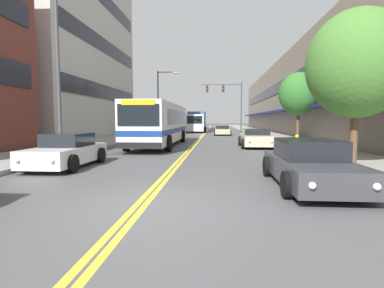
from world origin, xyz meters
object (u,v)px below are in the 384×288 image
Objects in this scene: traffic_signal_mast at (228,97)px; fire_hydrant at (297,143)px; city_bus at (161,122)px; box_truck at (196,122)px; street_lamp_left_far at (161,97)px; car_white_parked_left_far at (67,151)px; car_beige_moving_lead at (222,130)px; car_dark_grey_parked_right_foreground at (309,165)px; street_tree_right_mid at (299,94)px; street_tree_right_near at (357,64)px; car_champagne_parked_right_mid at (256,138)px; car_black_parked_left_mid at (167,130)px; street_lamp_left_near at (64,53)px.

fire_hydrant is (2.62, -27.11, -4.50)m from traffic_signal_mast.
box_truck is at bearing 87.33° from city_bus.
car_white_parked_left_far is at bearing -88.52° from street_lamp_left_far.
traffic_signal_mast reaches higher than car_beige_moving_lead.
car_dark_grey_parked_right_foreground is 0.67× the size of box_truck.
fire_hydrant is (-2.22, -8.31, -3.29)m from street_tree_right_mid.
street_tree_right_near is 5.56m from fire_hydrant.
fire_hydrant is (1.56, -4.51, 0.04)m from car_champagne_parked_right_mid.
car_black_parked_left_mid is 0.66× the size of traffic_signal_mast.
street_tree_right_mid is at bearing -65.49° from car_beige_moving_lead.
box_truck is at bearing 115.40° from car_beige_moving_lead.
car_beige_moving_lead is 8.80m from box_truck.
car_white_parked_left_far is at bearing -132.93° from car_champagne_parked_right_mid.
traffic_signal_mast is 11.38m from street_lamp_left_far.
car_beige_moving_lead is 0.84× the size of street_tree_right_near.
traffic_signal_mast is at bearing 81.53° from car_beige_moving_lead.
city_bus is 1.72× the size of traffic_signal_mast.
box_truck is (1.09, 23.39, -0.10)m from city_bus.
car_champagne_parked_right_mid is 0.75× the size of street_tree_right_near.
car_black_parked_left_mid is at bearing 88.60° from street_lamp_left_near.
street_lamp_left_near is 1.06× the size of street_lamp_left_far.
car_dark_grey_parked_right_foreground is 28.63m from car_beige_moving_lead.
car_dark_grey_parked_right_foreground is 0.81× the size of street_tree_right_near.
car_black_parked_left_mid is 0.87× the size of street_tree_right_mid.
car_beige_moving_lead is at bearing 100.18° from street_tree_right_near.
street_lamp_left_far reaches higher than car_beige_moving_lead.
street_tree_right_near is at bearing -83.43° from traffic_signal_mast.
street_lamp_left_far is (-0.62, 24.13, 3.98)m from car_white_parked_left_far.
fire_hydrant is at bearing -75.82° from box_truck.
street_tree_right_mid reaches higher than car_black_parked_left_mid.
car_white_parked_left_far is at bearing -103.44° from traffic_signal_mast.
city_bus is at bearing 79.65° from car_white_parked_left_far.
street_tree_right_near reaches higher than city_bus.
car_white_parked_left_far is at bearing -100.35° from city_bus.
box_truck is 0.92× the size of street_lamp_left_far.
traffic_signal_mast is 0.89× the size of street_lamp_left_near.
street_tree_right_mid reaches higher than box_truck.
car_beige_moving_lead is (6.85, 0.23, -0.01)m from car_black_parked_left_mid.
box_truck is 0.97× the size of traffic_signal_mast.
street_tree_right_near reaches higher than street_tree_right_mid.
street_tree_right_near reaches higher than box_truck.
traffic_signal_mast reaches higher than car_white_parked_left_far.
city_bus is at bearing 73.74° from street_lamp_left_near.
box_truck is (-3.75, 7.89, 1.03)m from car_beige_moving_lead.
street_lamp_left_near is (-3.69, -32.29, 3.21)m from box_truck.
street_lamp_left_far is 1.40× the size of street_tree_right_mid.
street_lamp_left_far is at bearing 122.22° from car_champagne_parked_right_mid.
street_tree_right_mid is (3.86, 15.94, 3.32)m from car_dark_grey_parked_right_foreground.
box_truck reaches higher than car_beige_moving_lead.
car_champagne_parked_right_mid is at bearing -134.83° from street_tree_right_mid.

